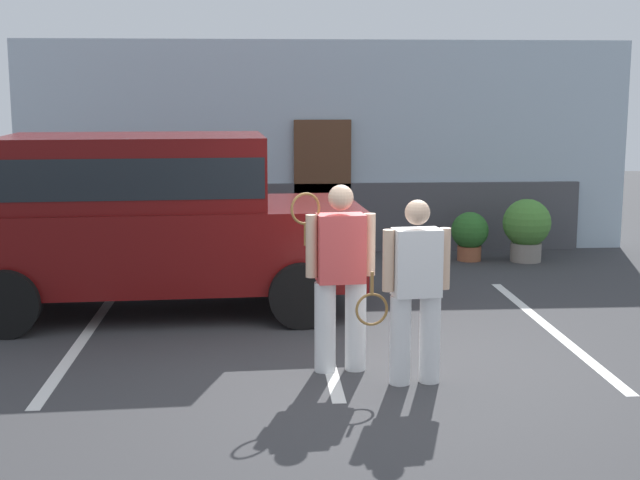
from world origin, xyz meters
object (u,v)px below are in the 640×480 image
potted_plant_by_porch (470,234)px  potted_plant_secondary (527,227)px  tennis_player_man (340,275)px  parked_suv (150,214)px  tennis_player_woman (415,290)px

potted_plant_by_porch → potted_plant_secondary: (0.84, -0.13, 0.12)m
tennis_player_man → potted_plant_by_porch: bearing=-120.3°
tennis_player_man → parked_suv: bearing=-55.3°
tennis_player_woman → potted_plant_secondary: 6.10m
potted_plant_secondary → tennis_player_woman: bearing=-115.9°
tennis_player_man → potted_plant_by_porch: 5.78m
tennis_player_woman → potted_plant_secondary: tennis_player_woman is taller
potted_plant_secondary → tennis_player_man: bearing=-122.8°
tennis_player_man → tennis_player_woman: 0.74m
potted_plant_by_porch → tennis_player_woman: bearing=-108.0°
parked_suv → tennis_player_man: bearing=-53.3°
tennis_player_woman → potted_plant_secondary: size_ratio=1.72×
tennis_player_woman → potted_plant_by_porch: size_ratio=2.20×
tennis_player_woman → potted_plant_by_porch: bearing=-114.8°
parked_suv → potted_plant_by_porch: bearing=29.3°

